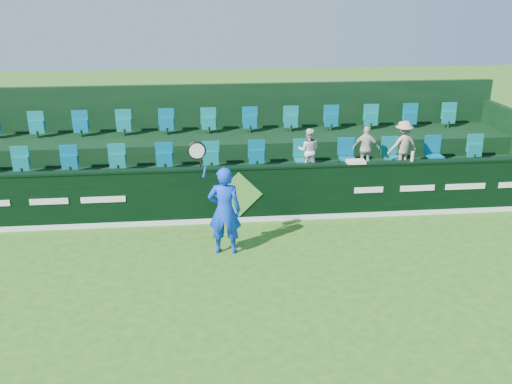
{
  "coord_description": "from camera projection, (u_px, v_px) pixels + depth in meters",
  "views": [
    {
      "loc": [
        -0.9,
        -8.52,
        5.31
      ],
      "look_at": [
        0.29,
        2.8,
        1.15
      ],
      "focal_mm": 40.0,
      "sensor_mm": 36.0,
      "label": 1
    }
  ],
  "objects": [
    {
      "name": "stand_rear",
      "position": [
        229.0,
        135.0,
        16.4
      ],
      "size": [
        16.0,
        4.1,
        2.6
      ],
      "color": "black",
      "rests_on": "ground"
    },
    {
      "name": "spectator_middle",
      "position": [
        366.0,
        148.0,
        14.5
      ],
      "size": [
        0.73,
        0.47,
        1.15
      ],
      "primitive_type": "imported",
      "rotation": [
        0.0,
        0.0,
        2.84
      ],
      "color": "silver",
      "rests_on": "stand_tier_front"
    },
    {
      "name": "sponsor_hoarding",
      "position": [
        239.0,
        194.0,
        13.37
      ],
      "size": [
        16.0,
        0.25,
        1.35
      ],
      "color": "black",
      "rests_on": "ground"
    },
    {
      "name": "seat_row_back",
      "position": [
        230.0,
        123.0,
        16.14
      ],
      "size": [
        13.5,
        0.5,
        0.6
      ],
      "primitive_type": "cube",
      "color": "#046485",
      "rests_on": "stand_tier_back"
    },
    {
      "name": "spectator_right",
      "position": [
        403.0,
        145.0,
        14.58
      ],
      "size": [
        0.89,
        0.62,
        1.26
      ],
      "primitive_type": "imported",
      "rotation": [
        0.0,
        0.0,
        3.34
      ],
      "color": "tan",
      "rests_on": "stand_tier_front"
    },
    {
      "name": "tennis_player",
      "position": [
        224.0,
        210.0,
        11.68
      ],
      "size": [
        1.12,
        0.53,
        2.48
      ],
      "color": "#0D3DEA",
      "rests_on": "ground"
    },
    {
      "name": "drinks_bottle",
      "position": [
        412.0,
        156.0,
        13.5
      ],
      "size": [
        0.08,
        0.08,
        0.24
      ],
      "primitive_type": "cylinder",
      "color": "silver",
      "rests_on": "sponsor_hoarding"
    },
    {
      "name": "ground",
      "position": [
        256.0,
        310.0,
        9.87
      ],
      "size": [
        60.0,
        60.0,
        0.0
      ],
      "primitive_type": "plane",
      "color": "#306718",
      "rests_on": "ground"
    },
    {
      "name": "towel",
      "position": [
        356.0,
        162.0,
        13.4
      ],
      "size": [
        0.43,
        0.28,
        0.06
      ],
      "primitive_type": "cube",
      "color": "white",
      "rests_on": "sponsor_hoarding"
    },
    {
      "name": "seat_row_front",
      "position": [
        234.0,
        158.0,
        14.63
      ],
      "size": [
        13.5,
        0.5,
        0.6
      ],
      "primitive_type": "cube",
      "color": "#046485",
      "rests_on": "stand_tier_front"
    },
    {
      "name": "stand_tier_front",
      "position": [
        235.0,
        189.0,
        14.49
      ],
      "size": [
        16.0,
        2.0,
        0.8
      ],
      "primitive_type": "cube",
      "color": "black",
      "rests_on": "ground"
    },
    {
      "name": "spectator_left",
      "position": [
        309.0,
        150.0,
        14.36
      ],
      "size": [
        0.63,
        0.54,
        1.13
      ],
      "primitive_type": "imported",
      "rotation": [
        0.0,
        0.0,
        2.91
      ],
      "color": "white",
      "rests_on": "stand_tier_front"
    },
    {
      "name": "stand_tier_back",
      "position": [
        231.0,
        158.0,
        16.18
      ],
      "size": [
        16.0,
        1.8,
        1.3
      ],
      "primitive_type": "cube",
      "color": "black",
      "rests_on": "ground"
    }
  ]
}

